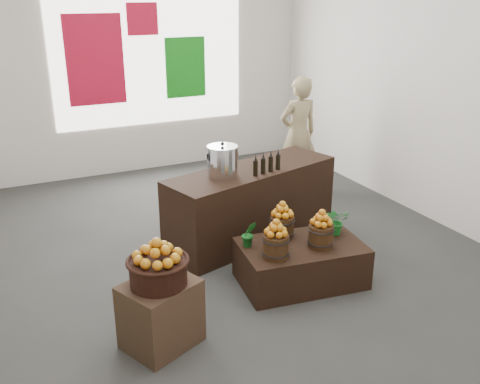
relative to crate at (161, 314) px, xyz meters
name	(u,v)px	position (x,y,z in m)	size (l,w,h in m)	color
ground	(220,252)	(1.17, 1.39, -0.30)	(7.00, 7.00, 0.00)	#31322F
back_wall	(132,52)	(1.17, 4.89, 1.70)	(6.00, 0.04, 4.00)	beige
back_opening	(150,51)	(1.47, 4.87, 1.70)	(3.20, 0.02, 2.40)	white
deco_red_left	(95,60)	(0.57, 4.86, 1.60)	(0.90, 0.04, 1.40)	#B20D29
deco_green_right	(185,67)	(2.07, 4.86, 1.40)	(0.70, 0.04, 1.00)	#137A16
deco_red_upper	(142,19)	(1.37, 4.86, 2.20)	(0.50, 0.04, 0.50)	#B20D29
crate	(161,314)	(0.00, 0.00, 0.00)	(0.60, 0.49, 0.60)	#442B1F
wicker_basket	(158,272)	(0.00, 0.00, 0.41)	(0.48, 0.48, 0.22)	black
apples_in_basket	(157,250)	(0.00, 0.00, 0.62)	(0.38, 0.38, 0.20)	#9A2104
display_table	(301,263)	(1.66, 0.39, -0.08)	(1.28, 0.79, 0.44)	black
apple_bucket_front_left	(276,246)	(1.28, 0.27, 0.26)	(0.26, 0.26, 0.24)	#39200F
apples_in_bucket_front_left	(276,228)	(1.28, 0.27, 0.46)	(0.19, 0.19, 0.17)	#9A2104
apple_bucket_front_right	(321,236)	(1.82, 0.27, 0.26)	(0.26, 0.26, 0.24)	#39200F
apples_in_bucket_front_right	(322,218)	(1.82, 0.27, 0.46)	(0.19, 0.19, 0.17)	#9A2104
apple_bucket_rear	(282,227)	(1.57, 0.64, 0.26)	(0.26, 0.26, 0.24)	#39200F
apples_in_bucket_rear	(282,209)	(1.57, 0.64, 0.46)	(0.19, 0.19, 0.17)	#9A2104
herb_garnish_right	(336,221)	(2.13, 0.46, 0.29)	(0.27, 0.24, 0.30)	#12591A
herb_garnish_left	(249,234)	(1.15, 0.60, 0.28)	(0.15, 0.12, 0.28)	#12591A
counter	(252,204)	(1.69, 1.60, 0.16)	(2.24, 0.71, 0.92)	black
stock_pot_left	(223,162)	(1.25, 1.47, 0.79)	(0.35, 0.35, 0.35)	silver
oil_cruets	(265,163)	(1.75, 1.38, 0.74)	(0.33, 0.06, 0.25)	black
shopper	(298,134)	(3.16, 2.93, 0.57)	(0.63, 0.42, 1.74)	#8D7C56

